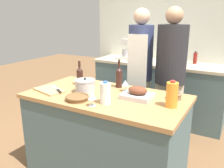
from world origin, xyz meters
The scene contains 20 objects.
kitchen_island centered at (0.00, 0.00, 0.44)m, with size 1.59×0.84×0.87m.
back_counter centered at (0.00, 1.61, 0.46)m, with size 2.06×0.60×0.93m.
back_wall centered at (0.00, 1.96, 1.27)m, with size 2.56×0.10×2.55m.
roasting_pan centered at (0.31, 0.06, 0.91)m, with size 0.28×0.23×0.12m.
wicker_basket centered at (-0.15, -0.26, 0.89)m, with size 0.22×0.22×0.04m.
cutting_board centered at (-0.57, -0.18, 0.88)m, with size 0.38×0.27×0.02m.
stock_pot centered at (-0.22, -0.03, 0.93)m, with size 0.21×0.21×0.16m.
mixing_bowl centered at (0.62, 0.22, 0.90)m, with size 0.14×0.14×0.06m.
juice_jug centered at (0.65, 0.01, 0.98)m, with size 0.10×0.10×0.23m.
milk_jug centered at (0.12, -0.21, 0.96)m, with size 0.10×0.10×0.21m.
wine_bottle_green centered at (-0.01, 0.29, 0.99)m, with size 0.07×0.07×0.30m.
wine_bottle_dark centered at (-0.43, 0.15, 0.98)m, with size 0.07×0.07×0.28m.
wine_glass_left centered at (0.11, 0.20, 0.95)m, with size 0.08×0.08×0.12m.
wine_glass_right centered at (0.05, -0.31, 0.96)m, with size 0.08×0.08×0.12m.
knife_chef centered at (-0.51, -0.14, 0.89)m, with size 0.26×0.18×0.01m.
stand_mixer centered at (-0.52, 1.53, 1.07)m, with size 0.18×0.14×0.34m.
condiment_bottle_tall centered at (0.50, 1.77, 1.01)m, with size 0.06×0.06×0.18m.
condiment_bottle_short centered at (0.25, 1.50, 1.02)m, with size 0.06×0.06×0.21m.
person_cook_aproned centered at (-0.01, 0.86, 0.96)m, with size 0.31×0.33×1.71m.
person_cook_guest centered at (0.39, 0.87, 0.96)m, with size 0.36×0.36×1.73m.
Camera 1 is at (1.16, -1.90, 1.62)m, focal length 38.00 mm.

